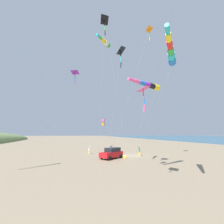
{
  "coord_description": "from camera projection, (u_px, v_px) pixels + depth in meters",
  "views": [
    {
      "loc": [
        -10.82,
        -28.81,
        4.27
      ],
      "look_at": [
        -6.66,
        -11.27,
        6.87
      ],
      "focal_mm": 24.15,
      "sensor_mm": 36.0,
      "label": 1
    }
  ],
  "objects": [
    {
      "name": "kite_delta_blue_topmost",
      "position": [
        143.0,
        90.0,
        13.52
      ],
      "size": [
        5.39,
        12.63,
        8.55
      ],
      "color": "#EF4C93",
      "rests_on": "ground_plane"
    },
    {
      "name": "kite_delta_long_streamer_left",
      "position": [
        120.0,
        51.0,
        17.66
      ],
      "size": [
        1.82,
        13.94,
        14.31
      ],
      "color": "black",
      "rests_on": "ground_plane"
    },
    {
      "name": "person_child_green_jacket",
      "position": [
        89.0,
        150.0,
        32.14
      ],
      "size": [
        0.57,
        0.53,
        1.59
      ],
      "color": "gold",
      "rests_on": "ground_plane"
    },
    {
      "name": "ground_plane",
      "position": [
        132.0,
        156.0,
        29.61
      ],
      "size": [
        600.0,
        600.0,
        0.0
      ],
      "primitive_type": "plane",
      "color": "gray"
    },
    {
      "name": "person_child_grey_jacket",
      "position": [
        111.0,
        148.0,
        34.42
      ],
      "size": [
        0.63,
        0.62,
        1.76
      ],
      "color": "#232328",
      "rests_on": "ground_plane"
    },
    {
      "name": "kite_delta_teal_far_right",
      "position": [
        149.0,
        30.0,
        25.63
      ],
      "size": [
        5.73,
        8.02,
        22.16
      ],
      "color": "orange",
      "rests_on": "ground_plane"
    },
    {
      "name": "kite_delta_striped_overhead",
      "position": [
        104.0,
        22.0,
        14.02
      ],
      "size": [
        2.39,
        15.14,
        15.01
      ],
      "color": "black",
      "rests_on": "ground_plane"
    },
    {
      "name": "kite_windsock_rainbow_low_near",
      "position": [
        105.0,
        42.0,
        18.89
      ],
      "size": [
        6.43,
        7.87,
        16.06
      ],
      "color": "green",
      "rests_on": "ground_plane"
    },
    {
      "name": "kite_delta_long_streamer_right",
      "position": [
        75.0,
        73.0,
        21.86
      ],
      "size": [
        11.83,
        5.19,
        13.38
      ],
      "color": "purple",
      "rests_on": "ground_plane"
    },
    {
      "name": "kite_windsock_orange_high_right",
      "position": [
        148.0,
        85.0,
        17.19
      ],
      "size": [
        4.72,
        14.26,
        10.13
      ],
      "color": "yellow",
      "rests_on": "ground_plane"
    },
    {
      "name": "person_adult_flyer",
      "position": [
        139.0,
        151.0,
        29.56
      ],
      "size": [
        0.59,
        0.48,
        1.81
      ],
      "color": "gold",
      "rests_on": "ground_plane"
    },
    {
      "name": "kite_windsock_white_trailing",
      "position": [
        171.0,
        52.0,
        12.86
      ],
      "size": [
        5.11,
        18.76,
        11.51
      ],
      "color": "blue",
      "rests_on": "ground_plane"
    },
    {
      "name": "kite_box_magenta_far_left",
      "position": [
        103.0,
        122.0,
        28.95
      ],
      "size": [
        7.86,
        1.33,
        7.05
      ],
      "color": "#EF4C93",
      "rests_on": "ground_plane"
    },
    {
      "name": "cooler_box",
      "position": [
        124.0,
        157.0,
        26.75
      ],
      "size": [
        0.62,
        0.42,
        0.42
      ],
      "color": "yellow",
      "rests_on": "ground_plane"
    },
    {
      "name": "parked_car",
      "position": [
        112.0,
        153.0,
        26.09
      ],
      "size": [
        4.55,
        4.06,
        1.85
      ],
      "color": "red",
      "rests_on": "ground_plane"
    }
  ]
}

